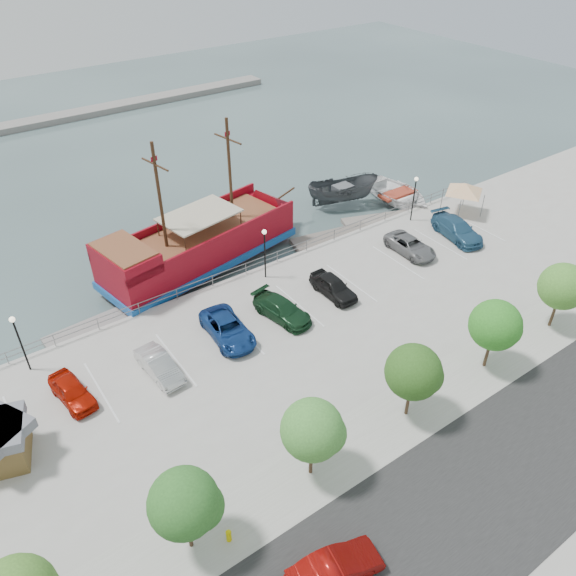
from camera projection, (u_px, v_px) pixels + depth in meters
ground at (315, 330)px, 40.54m from camera, size 160.00×160.00×0.00m
street at (501, 477)px, 29.36m from camera, size 100.00×8.00×0.04m
sidewalk at (418, 406)px, 33.33m from camera, size 100.00×4.00×0.05m
seawall_railing at (256, 264)px, 44.81m from camera, size 50.00×0.06×1.00m
far_shore at (140, 102)px, 81.39m from camera, size 40.00×3.00×0.80m
pirate_ship at (214, 240)px, 46.80m from camera, size 19.90×8.72×12.36m
patrol_boat at (342, 194)px, 55.29m from camera, size 7.61×5.08×2.76m
speedboat at (397, 196)px, 56.10m from camera, size 5.64×7.84×1.61m
dock_west at (96, 327)px, 40.50m from camera, size 7.36×2.54×0.41m
dock_mid at (332, 238)px, 50.68m from camera, size 7.82×3.53×0.43m
dock_east at (378, 220)px, 53.33m from camera, size 7.16×4.17×0.39m
canopy_tent at (466, 183)px, 51.01m from camera, size 5.02×5.02×3.51m
street_sedan at (335, 569)px, 24.72m from camera, size 4.56×2.25×1.44m
fire_hydrant at (229, 535)px, 26.29m from camera, size 0.27×0.27×0.79m
lamp_post_left at (18, 334)px, 34.14m from camera, size 0.36×0.36×4.28m
lamp_post_mid at (265, 245)px, 42.54m from camera, size 0.36×0.36×4.28m
lamp_post_right at (415, 191)px, 50.00m from camera, size 0.36×0.36×4.28m
tree_b at (188, 504)px, 24.43m from camera, size 3.30×3.20×5.00m
tree_c at (315, 431)px, 27.69m from camera, size 3.30×3.20×5.00m
tree_d at (416, 373)px, 30.95m from camera, size 3.30×3.20×5.00m
tree_e at (497, 326)px, 34.22m from camera, size 3.30×3.20×5.00m
tree_f at (565, 287)px, 37.48m from camera, size 3.30×3.20×5.00m
parked_car_a at (72, 391)px, 33.39m from camera, size 2.16×4.18×1.36m
parked_car_b at (159, 366)px, 35.14m from camera, size 1.79×4.30×1.38m
parked_car_c at (228, 329)px, 38.00m from camera, size 2.77×5.33×1.43m
parked_car_d at (282, 309)px, 39.75m from camera, size 2.83×5.10×1.40m
parked_car_e at (333, 286)px, 41.96m from camera, size 1.77×4.33×1.47m
parked_car_g at (410, 246)px, 46.81m from camera, size 2.30×4.81×1.33m
parked_car_h at (457, 229)px, 48.78m from camera, size 3.19×5.80×1.59m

